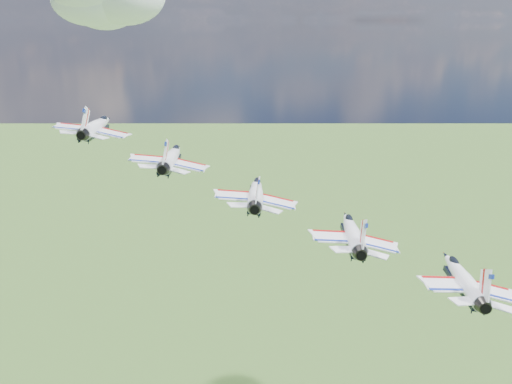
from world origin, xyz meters
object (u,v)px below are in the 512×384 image
object	(u,v)px
jet_4	(462,278)
jet_2	(256,192)
jet_0	(97,126)
jet_1	(172,157)
jet_3	(352,232)

from	to	relation	value
jet_4	jet_2	bearing A→B (deg)	154.30
jet_0	jet_1	bearing A→B (deg)	-25.70
jet_3	jet_1	bearing A→B (deg)	154.30
jet_1	jet_3	bearing A→B (deg)	-25.70
jet_2	jet_1	bearing A→B (deg)	154.30
jet_3	jet_4	bearing A→B (deg)	-25.70
jet_1	jet_2	xyz separation A→B (m)	(8.69, -7.76, -2.90)
jet_0	jet_3	xyz separation A→B (m)	(26.08, -23.27, -8.71)
jet_0	jet_1	distance (m)	12.01
jet_1	jet_4	xyz separation A→B (m)	(26.08, -23.27, -8.71)
jet_4	jet_0	bearing A→B (deg)	154.30
jet_2	jet_3	xyz separation A→B (m)	(8.69, -7.76, -2.90)
jet_2	jet_0	bearing A→B (deg)	154.30
jet_3	jet_2	bearing A→B (deg)	154.30
jet_1	jet_0	bearing A→B (deg)	154.30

